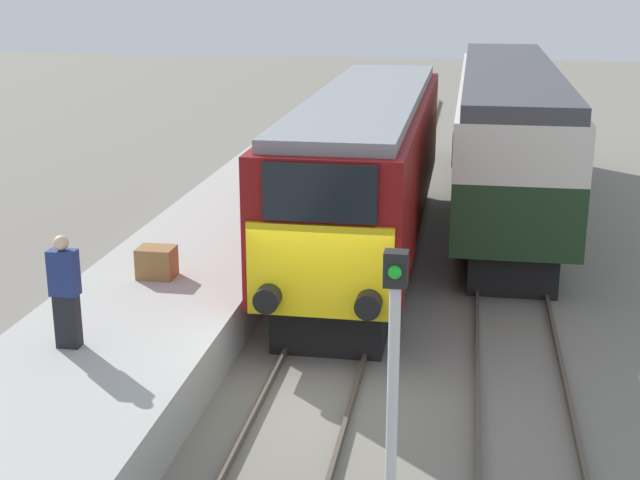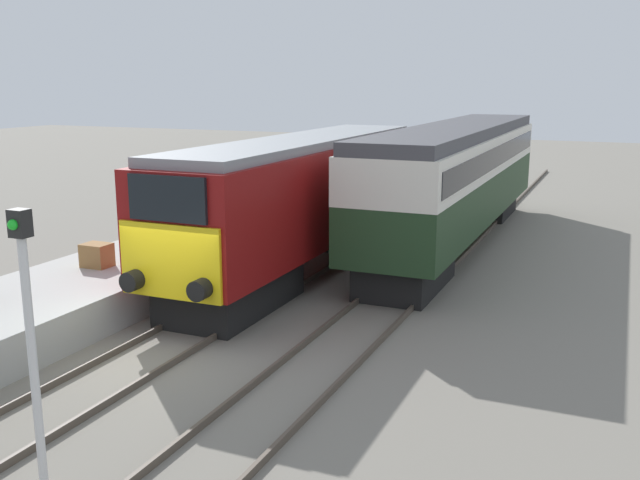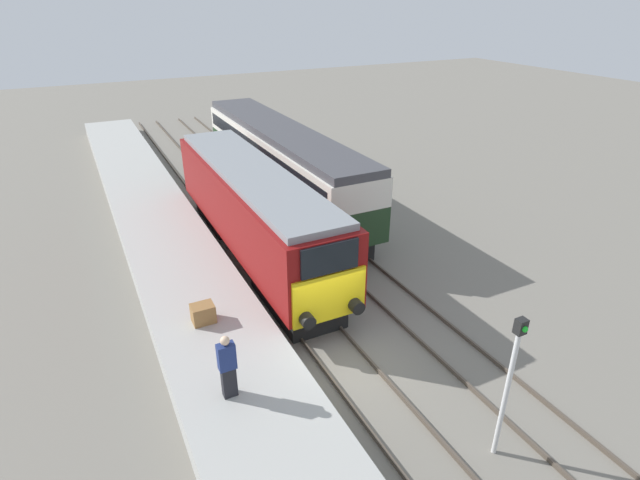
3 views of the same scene
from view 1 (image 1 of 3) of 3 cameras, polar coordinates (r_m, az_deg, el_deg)
ground_plane at (r=14.84m, az=-0.52°, el=-9.60°), size 120.00×120.00×0.00m
platform_left at (r=22.68m, az=-5.20°, el=0.98°), size 3.50×50.00×0.91m
rails_near_track at (r=19.37m, az=2.07°, el=-2.93°), size 1.51×60.00×0.14m
rails_far_track at (r=19.26m, az=12.17°, el=-3.43°), size 1.50×60.00×0.14m
locomotive at (r=21.15m, az=3.02°, el=4.71°), size 2.70×13.83×3.93m
passenger_carriage at (r=26.12m, az=11.88°, el=7.30°), size 2.75×16.27×4.10m
person_on_platform at (r=14.42m, az=-15.99°, el=-3.20°), size 0.44×0.26×1.83m
signal_post at (r=9.36m, az=4.66°, el=-10.16°), size 0.24×0.28×3.96m
luggage_crate at (r=17.53m, az=-10.41°, el=-1.41°), size 0.70×0.56×0.60m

